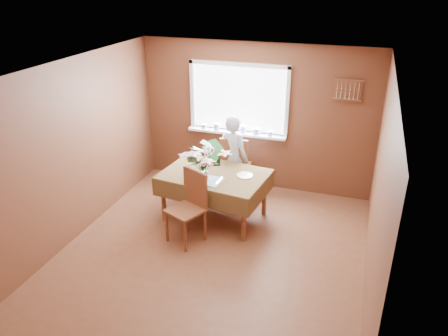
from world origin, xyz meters
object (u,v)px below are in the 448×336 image
(chair_near, at_px, (190,204))
(seated_woman, at_px, (234,158))
(chair_far, at_px, (235,165))
(dining_table, at_px, (214,179))
(flower_bouquet, at_px, (204,159))

(chair_near, distance_m, seated_woman, 1.39)
(chair_far, distance_m, seated_woman, 0.17)
(dining_table, relative_size, chair_near, 1.61)
(seated_woman, distance_m, flower_bouquet, 1.02)
(chair_near, height_order, seated_woman, seated_woman)
(chair_far, bearing_deg, flower_bouquet, 76.35)
(dining_table, height_order, flower_bouquet, flower_bouquet)
(dining_table, xyz_separation_m, flower_bouquet, (-0.06, -0.24, 0.42))
(dining_table, distance_m, chair_near, 0.68)
(chair_near, relative_size, seated_woman, 0.71)
(dining_table, distance_m, seated_woman, 0.71)
(chair_near, bearing_deg, seated_woman, 105.23)
(chair_near, distance_m, flower_bouquet, 0.67)
(chair_far, relative_size, seated_woman, 0.73)
(seated_woman, bearing_deg, chair_near, 100.09)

